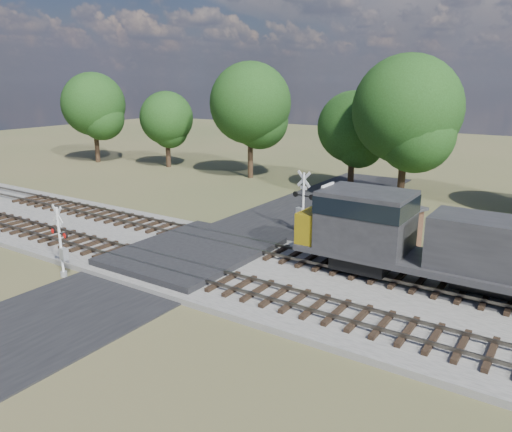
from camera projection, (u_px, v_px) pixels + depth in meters
The scene contains 10 objects.
ground at pixel (188, 261), 28.04m from camera, with size 160.00×160.00×0.00m, color #45512B.
ballast_bed at pixel (359, 297), 23.07m from camera, with size 140.00×10.00×0.30m, color gray.
road at pixel (188, 260), 28.03m from camera, with size 7.00×60.00×0.08m, color black.
crossing_panel at pixel (194, 253), 28.36m from camera, with size 7.00×9.00×0.62m, color #262628.
track_near at pixel (209, 277), 24.66m from camera, with size 140.00×2.60×0.33m.
track_far at pixel (264, 249), 28.68m from camera, with size 140.00×2.60×0.33m.
crossing_signal_near at pixel (62, 248), 25.34m from camera, with size 1.54×0.36×3.82m.
crossing_signal_far at pixel (302, 208), 32.36m from camera, with size 1.70×0.46×4.25m.
equipment_shed at pixel (380, 227), 29.88m from camera, with size 4.98×4.98×2.63m.
treeline at pixel (432, 118), 38.79m from camera, with size 84.52×11.93×11.78m.
Camera 1 is at (17.76, -19.86, 9.88)m, focal length 35.00 mm.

